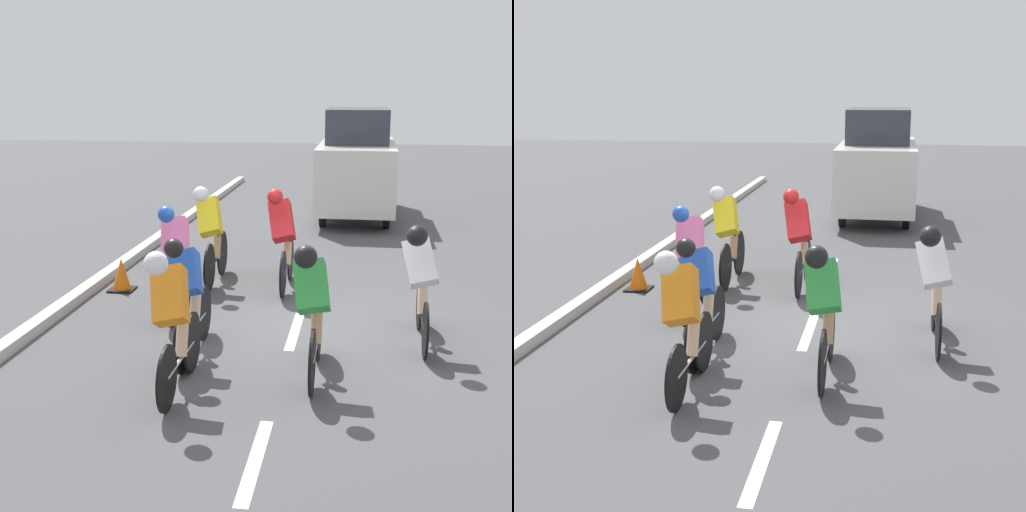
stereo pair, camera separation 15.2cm
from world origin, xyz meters
TOP-DOWN VIEW (x-y plane):
  - ground_plane at (0.00, 0.00)m, footprint 60.00×60.00m
  - lane_stripe_near at (0.00, 3.27)m, footprint 0.12×1.40m
  - lane_stripe_mid at (0.00, 0.07)m, footprint 0.12×1.40m
  - lane_stripe_far at (0.00, -3.13)m, footprint 0.12×1.40m
  - curb at (3.20, 0.07)m, footprint 0.20×28.52m
  - cyclist_blue at (1.09, 1.12)m, footprint 0.44×1.70m
  - cyclist_red at (0.37, -1.77)m, footprint 0.46×1.70m
  - cyclist_orange at (1.00, 2.08)m, footprint 0.44×1.65m
  - cyclist_pink at (1.59, -0.29)m, footprint 0.41×1.65m
  - cyclist_yellow at (1.50, -1.93)m, footprint 0.46×1.68m
  - cyclist_green at (-0.32, 1.53)m, footprint 0.41×1.63m
  - cyclist_white at (-1.48, 0.32)m, footprint 0.45×1.67m
  - support_car at (-0.58, -8.24)m, footprint 1.70×4.32m
  - traffic_cone at (2.75, -1.36)m, footprint 0.36×0.36m

SIDE VIEW (x-z plane):
  - ground_plane at x=0.00m, z-range 0.00..0.00m
  - lane_stripe_near at x=0.00m, z-range 0.00..0.01m
  - lane_stripe_mid at x=0.00m, z-range 0.00..0.01m
  - lane_stripe_far at x=0.00m, z-range 0.00..0.01m
  - curb at x=3.20m, z-range 0.00..0.14m
  - traffic_cone at x=2.75m, z-range -0.01..0.48m
  - cyclist_blue at x=1.09m, z-range 0.03..1.45m
  - cyclist_green at x=-0.32m, z-range 0.05..1.53m
  - cyclist_pink at x=1.59m, z-range 0.03..1.56m
  - cyclist_white at x=-1.48m, z-range 0.06..1.54m
  - cyclist_orange at x=1.00m, z-range 0.05..1.55m
  - cyclist_yellow at x=1.50m, z-range 0.04..1.59m
  - cyclist_red at x=0.37m, z-range 0.04..1.61m
  - support_car at x=-0.58m, z-range -0.03..2.46m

